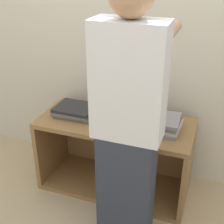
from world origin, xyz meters
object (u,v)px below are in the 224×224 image
object	(u,v)px
laptop_stack_left	(76,110)
person	(128,129)
laptop_open	(118,112)
laptop_stack_right	(159,123)

from	to	relation	value
laptop_stack_left	person	world-z (taller)	person
laptop_open	laptop_stack_right	size ratio (longest dim) A/B	1.06
laptop_stack_left	laptop_stack_right	xyz separation A→B (m)	(0.67, 0.00, 0.01)
laptop_open	person	bearing A→B (deg)	-65.75
laptop_stack_left	laptop_stack_right	bearing A→B (deg)	0.17
laptop_stack_right	laptop_stack_left	bearing A→B (deg)	-179.83
laptop_open	person	size ratio (longest dim) A/B	0.20
person	laptop_stack_right	bearing A→B (deg)	80.15
laptop_stack_right	person	size ratio (longest dim) A/B	0.19
laptop_stack_left	laptop_stack_right	size ratio (longest dim) A/B	0.99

